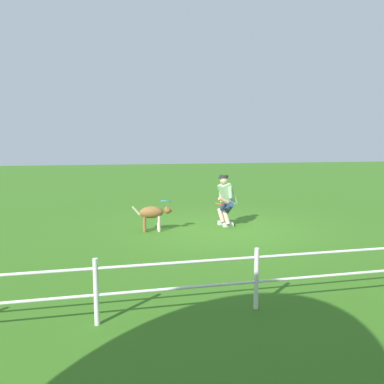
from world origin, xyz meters
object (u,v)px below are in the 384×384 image
object	(u,v)px
dog	(154,213)
frisbee_held	(220,204)
frisbee_flying	(166,201)
person	(226,199)

from	to	relation	value
dog	frisbee_held	bearing A→B (deg)	-1.40
dog	frisbee_flying	size ratio (longest dim) A/B	3.83
person	dog	size ratio (longest dim) A/B	1.32
frisbee_held	frisbee_flying	bearing A→B (deg)	-4.12
person	dog	distance (m)	1.88
frisbee_flying	frisbee_held	bearing A→B (deg)	175.88
person	frisbee_held	size ratio (longest dim) A/B	5.72
person	frisbee_flying	distance (m)	1.57
person	frisbee_held	xyz separation A→B (m)	(0.25, 0.29, -0.09)
frisbee_flying	person	bearing A→B (deg)	-172.74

